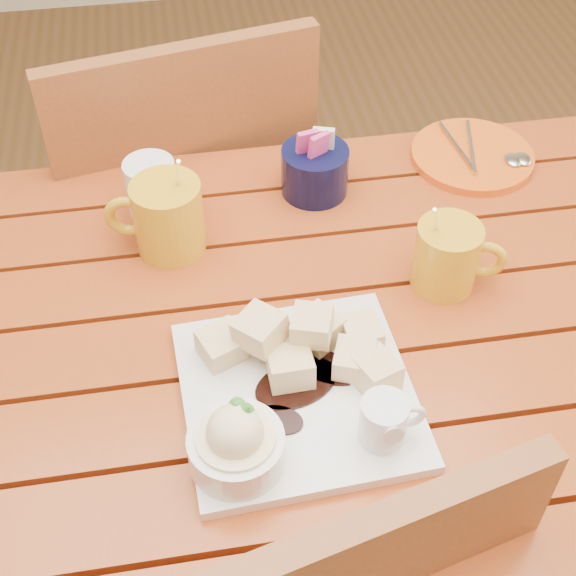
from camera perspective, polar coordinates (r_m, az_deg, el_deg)
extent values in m
cube|color=maroon|center=(0.90, 1.04, -14.65)|extent=(1.20, 0.11, 0.03)
cube|color=maroon|center=(0.96, -0.16, -8.81)|extent=(1.20, 0.11, 0.03)
cube|color=maroon|center=(1.03, -1.19, -3.70)|extent=(1.20, 0.11, 0.03)
cube|color=maroon|center=(1.11, -2.07, 0.73)|extent=(1.20, 0.11, 0.03)
cube|color=maroon|center=(1.19, -2.83, 4.56)|extent=(1.20, 0.11, 0.03)
cube|color=maroon|center=(1.28, -3.49, 7.88)|extent=(1.20, 0.11, 0.03)
cube|color=maroon|center=(1.33, -3.48, 6.45)|extent=(1.12, 0.04, 0.08)
cylinder|color=maroon|center=(1.67, 16.16, -0.58)|extent=(0.06, 0.06, 0.72)
cube|color=white|center=(0.95, 0.70, -7.59)|extent=(0.28, 0.28, 0.02)
cube|color=gold|center=(0.95, 4.73, -5.17)|extent=(0.06, 0.06, 0.04)
cube|color=gold|center=(0.94, 6.24, -5.94)|extent=(0.06, 0.06, 0.04)
cube|color=gold|center=(0.94, 0.16, -5.65)|extent=(0.05, 0.05, 0.04)
cube|color=gold|center=(0.97, -1.66, -3.29)|extent=(0.06, 0.06, 0.04)
cube|color=gold|center=(0.98, 5.28, -3.30)|extent=(0.05, 0.05, 0.04)
cube|color=gold|center=(0.94, -2.00, -2.97)|extent=(0.07, 0.07, 0.04)
cube|color=gold|center=(0.94, 1.72, -2.68)|extent=(0.06, 0.06, 0.04)
cube|color=gold|center=(0.98, 2.20, -2.96)|extent=(0.07, 0.07, 0.04)
cube|color=gold|center=(0.97, -4.76, -4.08)|extent=(0.06, 0.06, 0.04)
cylinder|color=white|center=(0.87, -3.69, -11.36)|extent=(0.10, 0.10, 0.04)
cylinder|color=#FFECBB|center=(0.87, -3.72, -10.94)|extent=(0.09, 0.09, 0.03)
sphere|color=#FFECBB|center=(0.85, -3.79, -10.20)|extent=(0.06, 0.06, 0.06)
cone|color=green|center=(0.83, -2.95, -8.65)|extent=(0.03, 0.04, 0.03)
cone|color=green|center=(0.84, -3.74, -8.30)|extent=(0.03, 0.03, 0.02)
cylinder|color=white|center=(0.89, 6.80, -9.35)|extent=(0.05, 0.05, 0.06)
cylinder|color=black|center=(0.87, 6.94, -8.41)|extent=(0.04, 0.04, 0.01)
cone|color=white|center=(0.86, 7.36, -9.98)|extent=(0.02, 0.02, 0.03)
torus|color=white|center=(0.90, 8.72, -8.98)|extent=(0.04, 0.01, 0.04)
cylinder|color=gold|center=(1.11, -8.49, 5.00)|extent=(0.10, 0.10, 0.11)
cylinder|color=black|center=(1.08, -8.75, 6.81)|extent=(0.08, 0.08, 0.01)
torus|color=gold|center=(1.12, -11.31, 5.01)|extent=(0.07, 0.03, 0.07)
cylinder|color=silver|center=(1.09, -7.90, 6.95)|extent=(0.02, 0.07, 0.14)
cylinder|color=gold|center=(1.07, 11.18, 2.21)|extent=(0.09, 0.09, 0.10)
cylinder|color=black|center=(1.04, 11.48, 3.81)|extent=(0.07, 0.07, 0.01)
torus|color=gold|center=(1.08, 13.79, 1.97)|extent=(0.06, 0.03, 0.06)
cylinder|color=silver|center=(1.05, 10.54, 3.80)|extent=(0.04, 0.05, 0.12)
cylinder|color=white|center=(1.18, -9.68, 7.02)|extent=(0.07, 0.07, 0.09)
cylinder|color=white|center=(1.16, -9.91, 8.53)|extent=(0.06, 0.06, 0.01)
cone|color=white|center=(1.13, -9.78, 7.07)|extent=(0.03, 0.03, 0.03)
torus|color=white|center=(1.18, -7.58, 7.36)|extent=(0.05, 0.02, 0.05)
cylinder|color=black|center=(1.21, 1.91, 8.32)|extent=(0.10, 0.10, 0.07)
cube|color=#DB3B8E|center=(1.18, 1.36, 10.17)|extent=(0.03, 0.02, 0.05)
cube|color=white|center=(1.18, 2.54, 10.39)|extent=(0.03, 0.02, 0.05)
cube|color=#DB3B8E|center=(1.17, 2.17, 9.94)|extent=(0.03, 0.03, 0.05)
cylinder|color=#E55913|center=(1.32, 12.96, 9.15)|extent=(0.19, 0.19, 0.01)
cylinder|color=silver|center=(1.31, 12.00, 9.74)|extent=(0.02, 0.14, 0.01)
cylinder|color=silver|center=(1.32, 12.89, 9.80)|extent=(0.04, 0.14, 0.01)
ellipsoid|color=silver|center=(1.31, 15.70, 8.78)|extent=(0.03, 0.04, 0.01)
ellipsoid|color=silver|center=(1.32, 16.35, 8.82)|extent=(0.03, 0.04, 0.01)
cube|color=brown|center=(1.66, -8.05, 5.36)|extent=(0.52, 0.52, 0.03)
cylinder|color=brown|center=(1.99, -3.60, 4.77)|extent=(0.04, 0.04, 0.44)
cylinder|color=brown|center=(1.94, -14.13, 2.03)|extent=(0.04, 0.04, 0.44)
cylinder|color=brown|center=(1.74, 0.34, -2.81)|extent=(0.04, 0.04, 0.44)
cylinder|color=brown|center=(1.68, -11.70, -6.19)|extent=(0.04, 0.04, 0.44)
cube|color=brown|center=(1.36, -6.86, 8.20)|extent=(0.43, 0.12, 0.46)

